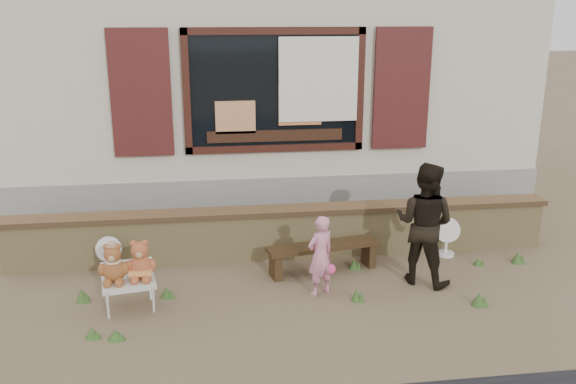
{
  "coord_description": "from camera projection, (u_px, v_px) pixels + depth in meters",
  "views": [
    {
      "loc": [
        -0.95,
        -6.4,
        3.12
      ],
      "look_at": [
        0.0,
        0.6,
        1.0
      ],
      "focal_mm": 38.0,
      "sensor_mm": 36.0,
      "label": 1
    }
  ],
  "objects": [
    {
      "name": "child",
      "position": [
        320.0,
        256.0,
        6.84
      ],
      "size": [
        0.41,
        0.36,
        0.94
      ],
      "primitive_type": "imported",
      "rotation": [
        0.0,
        0.0,
        3.61
      ],
      "color": "pink",
      "rests_on": "ground"
    },
    {
      "name": "teddy_bear_right",
      "position": [
        140.0,
        259.0,
        6.51
      ],
      "size": [
        0.37,
        0.34,
        0.45
      ],
      "primitive_type": null,
      "rotation": [
        0.0,
        0.0,
        0.17
      ],
      "color": "brown",
      "rests_on": "folding_chair"
    },
    {
      "name": "folding_chair",
      "position": [
        129.0,
        283.0,
        6.54
      ],
      "size": [
        0.63,
        0.57,
        0.34
      ],
      "rotation": [
        0.0,
        0.0,
        0.17
      ],
      "color": "beige",
      "rests_on": "ground"
    },
    {
      "name": "ground",
      "position": [
        295.0,
        289.0,
        7.1
      ],
      "size": [
        80.0,
        80.0,
        0.0
      ],
      "primitive_type": "plane",
      "color": "brown",
      "rests_on": "ground"
    },
    {
      "name": "teddy_bear_left",
      "position": [
        113.0,
        262.0,
        6.43
      ],
      "size": [
        0.37,
        0.33,
        0.44
      ],
      "primitive_type": null,
      "rotation": [
        0.0,
        0.0,
        0.17
      ],
      "color": "brown",
      "rests_on": "folding_chair"
    },
    {
      "name": "brick_wall",
      "position": [
        284.0,
        232.0,
        7.95
      ],
      "size": [
        7.1,
        0.36,
        0.67
      ],
      "color": "tan",
      "rests_on": "ground"
    },
    {
      "name": "shopfront",
      "position": [
        258.0,
        76.0,
        10.78
      ],
      "size": [
        8.04,
        5.13,
        4.0
      ],
      "color": "#ABA38A",
      "rests_on": "ground"
    },
    {
      "name": "adult",
      "position": [
        424.0,
        224.0,
        7.09
      ],
      "size": [
        0.9,
        0.88,
        1.46
      ],
      "primitive_type": "imported",
      "rotation": [
        0.0,
        0.0,
        2.45
      ],
      "color": "black",
      "rests_on": "ground"
    },
    {
      "name": "fan_right",
      "position": [
        447.0,
        236.0,
        7.99
      ],
      "size": [
        0.34,
        0.22,
        0.53
      ],
      "rotation": [
        0.0,
        0.0,
        -0.35
      ],
      "color": "white",
      "rests_on": "ground"
    },
    {
      "name": "bench",
      "position": [
        323.0,
        251.0,
        7.5
      ],
      "size": [
        1.44,
        0.55,
        0.36
      ],
      "rotation": [
        0.0,
        0.0,
        0.18
      ],
      "color": "black",
      "rests_on": "ground"
    },
    {
      "name": "grass_tufts",
      "position": [
        308.0,
        291.0,
        6.88
      ],
      "size": [
        5.48,
        1.5,
        0.15
      ],
      "color": "#355722",
      "rests_on": "ground"
    },
    {
      "name": "fan_left",
      "position": [
        110.0,
        255.0,
        7.4
      ],
      "size": [
        0.31,
        0.21,
        0.5
      ],
      "rotation": [
        0.0,
        0.0,
        0.02
      ],
      "color": "white",
      "rests_on": "ground"
    }
  ]
}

